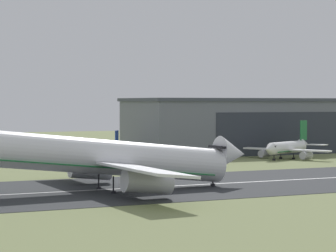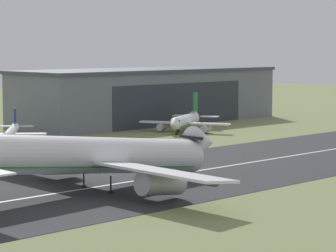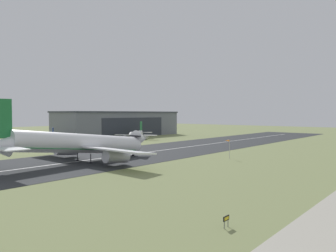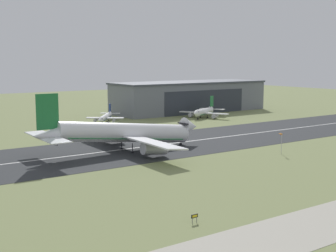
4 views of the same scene
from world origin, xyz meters
The scene contains 10 objects.
ground_plane centered at (0.00, 48.02, 0.00)m, with size 626.04×626.04×0.00m, color #7A8451.
runway_strip centered at (0.00, 96.04, 0.03)m, with size 386.04×41.29×0.06m, color #2B2D30.
runway_centreline centered at (0.00, 96.04, 0.07)m, with size 347.44×0.70×0.01m, color silver.
taxiway_road centered at (0.00, 19.81, 0.03)m, with size 289.53×13.23×0.05m, color #A8A393.
hangar_building centered at (85.42, 169.88, 7.97)m, with size 85.26×27.02×15.90m.
airplane_landing centered at (2.33, 93.41, 5.49)m, with size 55.38×53.32×18.28m.
airplane_parked_west centered at (73.79, 143.42, 2.90)m, with size 22.80×23.26×9.88m.
airplane_parked_centre centered at (27.42, 154.74, 2.49)m, with size 19.72×22.68×7.43m.
windsock_pole centered at (38.27, 64.70, 5.45)m, with size 1.36×2.29×6.12m.
runway_sign centered at (-18.87, 32.17, 1.12)m, with size 1.34×0.13×1.55m.
Camera 4 is at (-65.71, -27.48, 27.26)m, focal length 50.00 mm.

